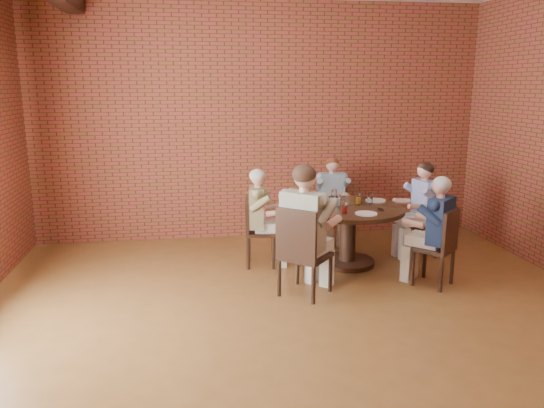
{
  "coord_description": "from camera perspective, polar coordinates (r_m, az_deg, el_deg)",
  "views": [
    {
      "loc": [
        -1.01,
        -4.19,
        2.23
      ],
      "look_at": [
        -0.22,
        1.0,
        1.05
      ],
      "focal_mm": 35.0,
      "sensor_mm": 36.0,
      "label": 1
    }
  ],
  "objects": [
    {
      "name": "floor",
      "position": [
        4.86,
        4.5,
        -14.69
      ],
      "size": [
        7.0,
        7.0,
        0.0
      ],
      "primitive_type": "plane",
      "color": "brown",
      "rests_on": "ground"
    },
    {
      "name": "wall_back",
      "position": [
        7.78,
        -1.2,
        8.79
      ],
      "size": [
        7.0,
        0.0,
        7.0
      ],
      "primitive_type": "plane",
      "rotation": [
        1.57,
        0.0,
        0.0
      ],
      "color": "maroon",
      "rests_on": "ground"
    },
    {
      "name": "dining_table",
      "position": [
        6.7,
        8.2,
        -2.14
      ],
      "size": [
        1.38,
        1.38,
        0.75
      ],
      "color": "#341D11",
      "rests_on": "floor"
    },
    {
      "name": "chair_a",
      "position": [
        7.29,
        16.1,
        -1.65
      ],
      "size": [
        0.45,
        0.45,
        0.89
      ],
      "rotation": [
        0.0,
        0.0,
        -1.39
      ],
      "color": "#341D11",
      "rests_on": "floor"
    },
    {
      "name": "diner_a",
      "position": [
        7.21,
        15.69,
        -0.65
      ],
      "size": [
        0.66,
        0.58,
        1.25
      ],
      "primitive_type": null,
      "rotation": [
        0.0,
        0.0,
        -1.39
      ],
      "color": "#4154A9",
      "rests_on": "floor"
    },
    {
      "name": "chair_b",
      "position": [
        7.75,
        6.35,
        -0.43
      ],
      "size": [
        0.39,
        0.39,
        0.87
      ],
      "rotation": [
        0.0,
        0.0,
        -0.06
      ],
      "color": "#341D11",
      "rests_on": "floor"
    },
    {
      "name": "diner_b",
      "position": [
        7.66,
        6.47,
        0.39
      ],
      "size": [
        0.49,
        0.59,
        1.22
      ],
      "primitive_type": null,
      "rotation": [
        0.0,
        0.0,
        -0.06
      ],
      "color": "#7E95A0",
      "rests_on": "floor"
    },
    {
      "name": "chair_c",
      "position": [
        6.62,
        -1.82,
        -2.63
      ],
      "size": [
        0.42,
        0.42,
        0.88
      ],
      "rotation": [
        0.0,
        0.0,
        1.45
      ],
      "color": "#341D11",
      "rests_on": "floor"
    },
    {
      "name": "diner_c",
      "position": [
        6.59,
        -1.22,
        -1.53
      ],
      "size": [
        0.62,
        0.53,
        1.22
      ],
      "primitive_type": null,
      "rotation": [
        0.0,
        0.0,
        1.45
      ],
      "color": "brown",
      "rests_on": "floor"
    },
    {
      "name": "chair_d",
      "position": [
        5.63,
        3.14,
        -4.92
      ],
      "size": [
        0.66,
        0.66,
        0.99
      ],
      "rotation": [
        0.0,
        0.0,
        2.44
      ],
      "color": "#341D11",
      "rests_on": "floor"
    },
    {
      "name": "diner_d",
      "position": [
        5.66,
        3.64,
        -2.9
      ],
      "size": [
        0.91,
        0.92,
        1.42
      ],
      "primitive_type": null,
      "rotation": [
        0.0,
        0.0,
        2.44
      ],
      "color": "#C0AA97",
      "rests_on": "floor"
    },
    {
      "name": "chair_e",
      "position": [
        6.22,
        17.67,
        -4.19
      ],
      "size": [
        0.55,
        0.55,
        0.89
      ],
      "rotation": [
        0.0,
        0.0,
        3.88
      ],
      "color": "#341D11",
      "rests_on": "floor"
    },
    {
      "name": "diner_e",
      "position": [
        6.2,
        17.12,
        -2.86
      ],
      "size": [
        0.75,
        0.76,
        1.25
      ],
      "primitive_type": null,
      "rotation": [
        0.0,
        0.0,
        3.88
      ],
      "color": "#182745",
      "rests_on": "floor"
    },
    {
      "name": "plate_a",
      "position": [
        7.04,
        11.08,
        0.38
      ],
      "size": [
        0.26,
        0.26,
        0.01
      ],
      "primitive_type": "cylinder",
      "color": "white",
      "rests_on": "dining_table"
    },
    {
      "name": "plate_b",
      "position": [
        7.01,
        6.07,
        0.49
      ],
      "size": [
        0.26,
        0.26,
        0.01
      ],
      "primitive_type": "cylinder",
      "color": "white",
      "rests_on": "dining_table"
    },
    {
      "name": "plate_c",
      "position": [
        6.76,
        4.84,
        0.08
      ],
      "size": [
        0.26,
        0.26,
        0.01
      ],
      "primitive_type": "cylinder",
      "color": "white",
      "rests_on": "dining_table"
    },
    {
      "name": "plate_d",
      "position": [
        6.3,
        10.1,
        -1.02
      ],
      "size": [
        0.26,
        0.26,
        0.01
      ],
      "primitive_type": "cylinder",
      "color": "white",
      "rests_on": "dining_table"
    },
    {
      "name": "glass_a",
      "position": [
        6.85,
        10.5,
        0.6
      ],
      "size": [
        0.07,
        0.07,
        0.14
      ],
      "primitive_type": "cylinder",
      "color": "white",
      "rests_on": "dining_table"
    },
    {
      "name": "glass_b",
      "position": [
        6.82,
        9.25,
        0.6
      ],
      "size": [
        0.07,
        0.07,
        0.14
      ],
      "primitive_type": "cylinder",
      "color": "white",
      "rests_on": "dining_table"
    },
    {
      "name": "glass_c",
      "position": [
        6.99,
        6.69,
        0.97
      ],
      "size": [
        0.07,
        0.07,
        0.14
      ],
      "primitive_type": "cylinder",
      "color": "white",
      "rests_on": "dining_table"
    },
    {
      "name": "glass_d",
      "position": [
        6.68,
        7.08,
        0.41
      ],
      "size": [
        0.07,
        0.07,
        0.14
      ],
      "primitive_type": "cylinder",
      "color": "white",
      "rests_on": "dining_table"
    },
    {
      "name": "glass_e",
      "position": [
        6.53,
        6.08,
        0.15
      ],
      "size": [
        0.07,
        0.07,
        0.14
      ],
      "primitive_type": "cylinder",
      "color": "white",
      "rests_on": "dining_table"
    },
    {
      "name": "glass_f",
      "position": [
        6.29,
        7.79,
        -0.38
      ],
      "size": [
        0.07,
        0.07,
        0.14
      ],
      "primitive_type": "cylinder",
      "color": "white",
      "rests_on": "dining_table"
    },
    {
      "name": "smartphone",
      "position": [
        6.55,
        11.6,
        -0.59
      ],
      "size": [
        0.08,
        0.14,
        0.01
      ],
      "primitive_type": "cube",
      "rotation": [
        0.0,
        0.0,
        -0.14
      ],
      "color": "black",
      "rests_on": "dining_table"
    }
  ]
}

